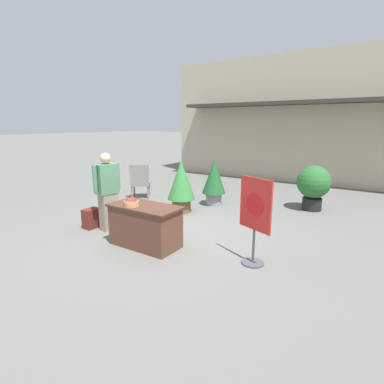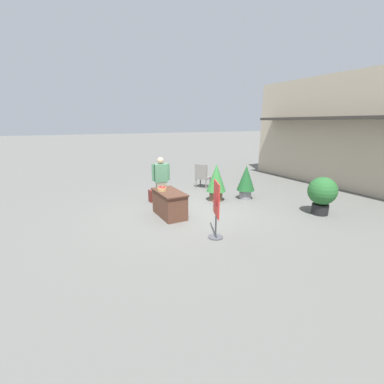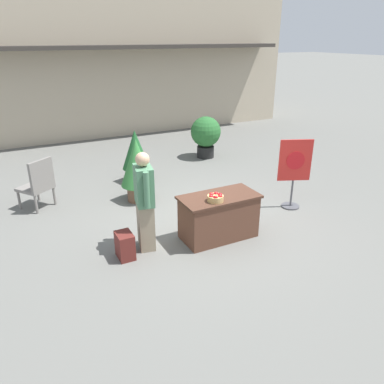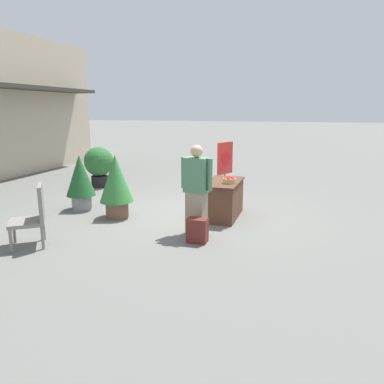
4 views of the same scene
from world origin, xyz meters
name	(u,v)px [view 2 (image 2 of 4)]	position (x,y,z in m)	size (l,w,h in m)	color
ground_plane	(187,212)	(0.00, 0.00, 0.00)	(120.00, 120.00, 0.00)	slate
display_table	(169,204)	(0.02, -0.60, 0.39)	(1.33, 0.67, 0.77)	brown
apple_basket	(162,189)	(-0.14, -0.76, 0.83)	(0.26, 0.26, 0.13)	tan
person_visitor	(161,181)	(-1.20, -0.37, 0.83)	(0.33, 0.60, 1.62)	gray
backpack	(154,196)	(-1.61, -0.51, 0.21)	(0.24, 0.34, 0.42)	maroon
poster_board	(216,207)	(1.96, -0.22, 0.79)	(0.60, 0.36, 1.40)	#4C4C51
patio_chair	(202,175)	(-2.55, 2.03, 0.54)	(0.77, 0.77, 1.03)	gray
potted_plant_far_left	(322,193)	(2.06, 3.54, 0.68)	(0.84, 0.84, 1.16)	black
potted_plant_near_right	(216,180)	(-0.67, 1.52, 0.74)	(0.70, 0.70, 1.33)	brown
potted_plant_far_right	(246,180)	(-0.34, 2.59, 0.70)	(0.65, 0.65, 1.24)	gray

